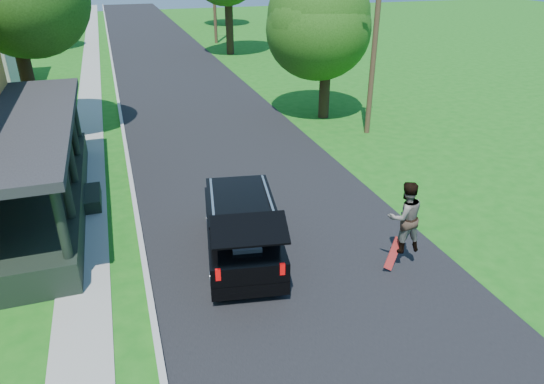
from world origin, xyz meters
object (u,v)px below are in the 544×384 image
object	(u,v)px
black_suv	(242,228)
utility_pole_near	(375,42)
tree_right_near	(327,20)
skateboarder	(405,217)

from	to	relation	value
black_suv	utility_pole_near	distance (m)	12.03
black_suv	utility_pole_near	size ratio (longest dim) A/B	0.63
tree_right_near	black_suv	bearing A→B (deg)	-123.26
black_suv	skateboarder	size ratio (longest dim) A/B	2.59
black_suv	utility_pole_near	world-z (taller)	utility_pole_near
black_suv	tree_right_near	bearing A→B (deg)	66.40
tree_right_near	utility_pole_near	xyz separation A→B (m)	(1.00, -2.90, -0.62)
black_suv	skateboarder	bearing A→B (deg)	-14.64
skateboarder	utility_pole_near	distance (m)	11.13
tree_right_near	utility_pole_near	distance (m)	3.13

